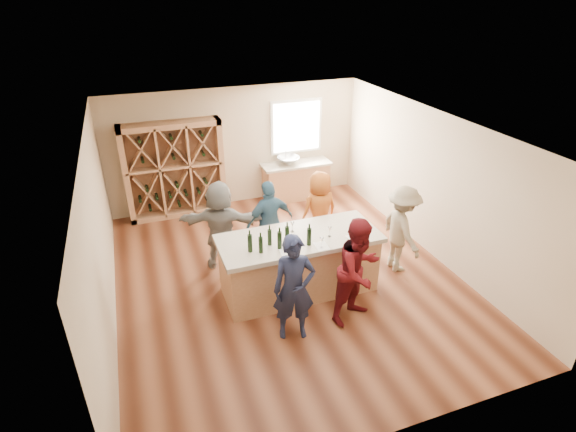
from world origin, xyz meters
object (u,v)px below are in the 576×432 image
object	(u,v)px
person_near_left	(294,288)
wine_bottle_f	(309,237)
wine_bottle_a	(250,243)
person_near_right	(359,271)
tasting_counter_base	(299,266)
wine_bottle_e	(287,235)
person_far_mid	(270,222)
person_far_right	(319,211)
sink	(288,160)
wine_bottle_b	(261,245)
person_far_left	(221,225)
wine_rack	(175,170)
wine_bottle_c	(270,237)
wine_bottle_d	(280,240)
person_server	(402,229)

from	to	relation	value
person_near_left	wine_bottle_f	size ratio (longest dim) A/B	5.75
wine_bottle_a	person_near_right	world-z (taller)	person_near_right
tasting_counter_base	person_near_right	xyz separation A→B (m)	(0.61, -0.99, 0.39)
wine_bottle_e	person_far_mid	xyz separation A→B (m)	(0.10, 1.25, -0.40)
person_far_right	wine_bottle_f	world-z (taller)	person_far_right
tasting_counter_base	person_far_right	bearing A→B (deg)	53.78
sink	wine_bottle_f	size ratio (longest dim) A/B	1.81
sink	wine_bottle_b	world-z (taller)	wine_bottle_b
person_near_right	person_far_left	world-z (taller)	person_near_right
person_near_right	person_far_right	xyz separation A→B (m)	(0.31, 2.24, -0.07)
wine_rack	person_far_right	size ratio (longest dim) A/B	1.35
tasting_counter_base	wine_bottle_c	xyz separation A→B (m)	(-0.54, -0.08, 0.72)
wine_bottle_f	wine_bottle_d	bearing A→B (deg)	173.27
person_near_left	person_far_left	size ratio (longest dim) A/B	1.00
tasting_counter_base	person_far_left	size ratio (longest dim) A/B	1.51
wine_bottle_a	wine_bottle_b	distance (m)	0.17
wine_rack	wine_bottle_c	size ratio (longest dim) A/B	8.04
person_far_right	wine_bottle_b	bearing A→B (deg)	34.16
wine_rack	wine_bottle_f	world-z (taller)	wine_rack
person_far_left	wine_bottle_f	distance (m)	1.93
wine_bottle_c	wine_bottle_f	world-z (taller)	wine_bottle_f
wine_bottle_a	wine_bottle_f	size ratio (longest dim) A/B	0.99
person_server	wine_bottle_f	size ratio (longest dim) A/B	5.57
tasting_counter_base	person_far_left	xyz separation A→B (m)	(-1.08, 1.23, 0.36)
person_near_left	wine_bottle_f	bearing A→B (deg)	67.22
wine_rack	person_server	bearing A→B (deg)	-46.01
person_far_left	wine_bottle_a	bearing A→B (deg)	116.38
sink	wine_bottle_e	size ratio (longest dim) A/B	1.83
sink	wine_bottle_d	distance (m)	4.19
sink	wine_bottle_d	size ratio (longest dim) A/B	1.83
tasting_counter_base	wine_bottle_e	bearing A→B (deg)	-154.03
person_near_right	wine_bottle_f	xyz separation A→B (m)	(-0.56, 0.69, 0.34)
person_near_right	person_server	world-z (taller)	person_near_right
person_server	wine_bottle_d	bearing A→B (deg)	97.86
person_far_mid	person_far_right	world-z (taller)	person_far_mid
wine_bottle_b	wine_bottle_f	size ratio (longest dim) A/B	0.91
person_near_left	person_far_mid	xyz separation A→B (m)	(0.33, 2.16, -0.04)
person_far_right	person_near_right	bearing A→B (deg)	73.99
sink	wine_bottle_a	size ratio (longest dim) A/B	1.82
wine_bottle_c	person_near_left	distance (m)	1.02
wine_bottle_e	tasting_counter_base	bearing A→B (deg)	25.97
person_server	sink	bearing A→B (deg)	15.80
person_far_mid	person_far_right	size ratio (longest dim) A/B	1.01
sink	tasting_counter_base	xyz separation A→B (m)	(-1.13, -3.64, -0.51)
person_server	person_far_mid	world-z (taller)	person_server
wine_bottle_d	person_near_right	xyz separation A→B (m)	(1.04, -0.75, -0.34)
wine_rack	wine_bottle_d	distance (m)	4.11
person_near_right	person_far_left	size ratio (longest dim) A/B	1.03
wine_bottle_a	person_far_mid	world-z (taller)	person_far_mid
wine_rack	person_server	xyz separation A→B (m)	(3.58, -3.71, -0.26)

